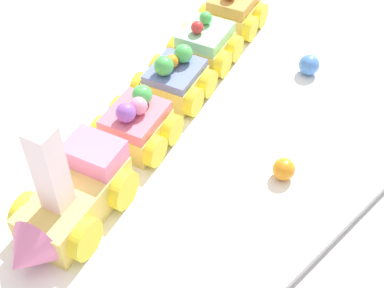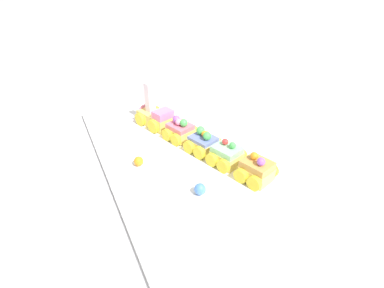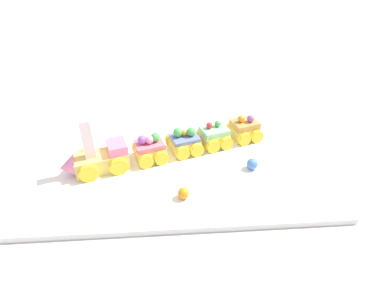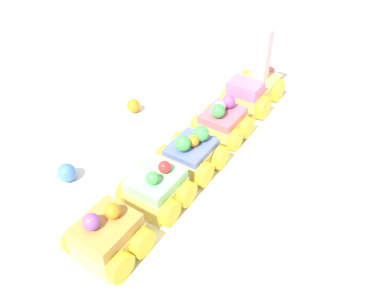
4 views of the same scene
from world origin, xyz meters
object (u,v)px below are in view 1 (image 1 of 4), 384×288
cake_train_locomotive (68,202)px  gumball_blue (309,65)px  gumball_orange (284,169)px  cake_car_blueberry (175,80)px  cake_car_strawberry (136,125)px  cake_car_caramel (233,12)px  cake_car_mint (205,45)px

cake_train_locomotive → gumball_blue: cake_train_locomotive is taller
gumball_orange → cake_car_blueberry: bearing=-93.5°
cake_car_strawberry → cake_car_blueberry: 0.08m
cake_car_blueberry → cake_car_caramel: (-0.15, -0.05, 0.00)m
cake_car_blueberry → gumball_orange: (0.01, 0.16, -0.01)m
cake_train_locomotive → cake_car_mint: cake_train_locomotive is taller
cake_car_blueberry → cake_car_mint: cake_car_blueberry is taller
cake_car_caramel → gumball_blue: 0.13m
cake_car_caramel → cake_train_locomotive: bearing=-0.0°
gumball_blue → cake_car_blueberry: bearing=-30.0°
cake_car_mint → gumball_blue: cake_car_mint is taller
cake_car_caramel → cake_car_mint: bearing=-0.2°
cake_train_locomotive → gumball_blue: 0.33m
cake_car_strawberry → cake_car_caramel: (-0.23, -0.08, -0.00)m
cake_car_strawberry → cake_car_mint: size_ratio=1.00×
cake_car_blueberry → cake_car_mint: size_ratio=1.00×
cake_car_blueberry → gumball_blue: (-0.14, 0.08, -0.01)m
cake_train_locomotive → cake_car_caramel: bearing=180.0°
cake_train_locomotive → gumball_orange: 0.20m
cake_train_locomotive → cake_car_mint: size_ratio=1.61×
cake_car_caramel → gumball_orange: size_ratio=4.06×
cake_car_caramel → gumball_orange: cake_car_caramel is taller
cake_car_mint → gumball_orange: bearing=48.0°
cake_car_strawberry → gumball_blue: bearing=147.7°
cake_car_mint → cake_car_blueberry: bearing=-0.0°
cake_car_blueberry → gumball_blue: size_ratio=3.69×
cake_car_blueberry → gumball_orange: size_ratio=4.06×
gumball_orange → gumball_blue: size_ratio=0.91×
cake_car_blueberry → gumball_blue: 0.16m
cake_car_strawberry → gumball_orange: (-0.07, 0.14, -0.01)m
cake_car_strawberry → cake_car_blueberry: size_ratio=1.00×
cake_train_locomotive → cake_car_caramel: cake_train_locomotive is taller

